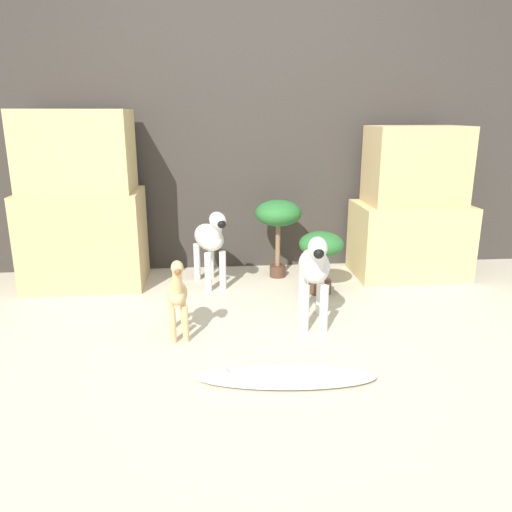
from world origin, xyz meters
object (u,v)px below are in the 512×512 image
(zebra_right, at_px, (314,268))
(zebra_left, at_px, (210,239))
(potted_palm_back, at_px, (321,250))
(surfboard, at_px, (284,376))
(potted_palm_front, at_px, (278,217))
(giraffe_figurine, at_px, (177,294))

(zebra_right, bearing_deg, zebra_left, 128.46)
(potted_palm_back, distance_m, surfboard, 1.33)
(zebra_left, bearing_deg, potted_palm_front, 18.36)
(zebra_right, height_order, zebra_left, same)
(zebra_left, distance_m, giraffe_figurine, 0.92)
(zebra_left, height_order, surfboard, zebra_left)
(zebra_right, xyz_separation_m, potted_palm_front, (-0.09, 0.96, 0.12))
(potted_palm_back, bearing_deg, giraffe_figurine, -146.02)
(potted_palm_front, relative_size, potted_palm_back, 1.36)
(zebra_left, relative_size, potted_palm_back, 1.32)
(zebra_left, bearing_deg, zebra_right, -51.54)
(potted_palm_front, relative_size, surfboard, 0.68)
(surfboard, bearing_deg, potted_palm_front, 83.57)
(zebra_right, height_order, surfboard, zebra_right)
(zebra_right, distance_m, potted_palm_front, 0.98)
(giraffe_figurine, height_order, potted_palm_front, potted_palm_front)
(zebra_left, relative_size, surfboard, 0.66)
(zebra_left, bearing_deg, potted_palm_back, -16.03)
(potted_palm_front, xyz_separation_m, potted_palm_back, (0.26, -0.40, -0.17))
(potted_palm_front, bearing_deg, zebra_left, -161.64)
(potted_palm_back, bearing_deg, zebra_right, -106.56)
(zebra_right, bearing_deg, surfboard, -112.79)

